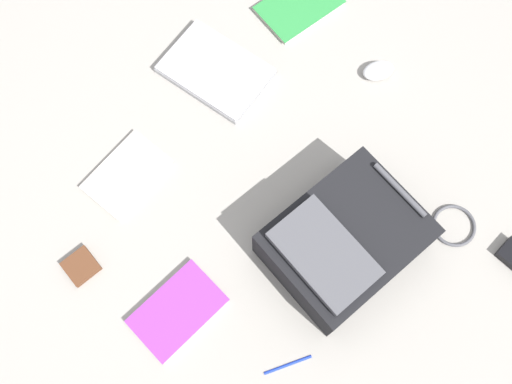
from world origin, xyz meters
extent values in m
plane|color=gray|center=(0.00, 0.00, 0.00)|extent=(4.04, 4.04, 0.00)
cube|color=black|center=(0.27, 0.15, 0.08)|extent=(0.38, 0.45, 0.16)
cube|color=#4C4C51|center=(0.28, 0.06, 0.18)|extent=(0.30, 0.21, 0.03)
cylinder|color=#4C4C51|center=(0.24, 0.34, 0.17)|extent=(0.20, 0.04, 0.02)
cube|color=#929296|center=(-0.44, 0.14, 0.01)|extent=(0.39, 0.34, 0.02)
cube|color=#B7B7BC|center=(-0.44, 0.14, 0.03)|extent=(0.39, 0.33, 0.01)
cube|color=silver|center=(0.17, -0.35, 0.01)|extent=(0.21, 0.28, 0.02)
cube|color=purple|center=(0.17, -0.35, 0.02)|extent=(0.21, 0.28, 0.00)
cube|color=silver|center=(-0.50, 0.51, 0.01)|extent=(0.20, 0.28, 0.02)
cube|color=#2D8C3F|center=(-0.50, 0.51, 0.02)|extent=(0.20, 0.28, 0.00)
cube|color=silver|center=(-0.27, -0.28, 0.01)|extent=(0.23, 0.28, 0.02)
cube|color=silver|center=(-0.27, -0.28, 0.02)|extent=(0.23, 0.29, 0.00)
ellipsoid|color=silver|center=(-0.15, 0.59, 0.02)|extent=(0.09, 0.12, 0.04)
torus|color=#4C4C51|center=(0.39, 0.47, 0.01)|extent=(0.13, 0.13, 0.01)
cylinder|color=#1933B2|center=(0.46, -0.17, 0.00)|extent=(0.04, 0.14, 0.01)
cube|color=#59331E|center=(-0.09, -0.53, 0.01)|extent=(0.10, 0.10, 0.02)
camera|label=1|loc=(0.47, -0.28, 1.70)|focal=41.24mm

